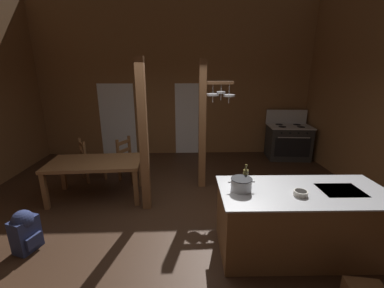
{
  "coord_description": "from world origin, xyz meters",
  "views": [
    {
      "loc": [
        0.19,
        -3.46,
        2.36
      ],
      "look_at": [
        0.34,
        0.69,
        1.14
      ],
      "focal_mm": 23.06,
      "sensor_mm": 36.0,
      "label": 1
    }
  ],
  "objects_px": {
    "dining_table": "(95,166)",
    "backpack": "(25,230)",
    "stockpot_on_counter": "(241,184)",
    "mixing_bowl_on_counter": "(301,193)",
    "ladderback_chair_near_window": "(90,160)",
    "ladderback_chair_by_post": "(129,160)",
    "bottle_tall_on_counter": "(246,177)",
    "kitchen_island": "(300,221)",
    "stove_range": "(288,141)"
  },
  "relations": [
    {
      "from": "dining_table",
      "to": "backpack",
      "type": "bearing_deg",
      "value": -107.73
    },
    {
      "from": "stockpot_on_counter",
      "to": "mixing_bowl_on_counter",
      "type": "height_order",
      "value": "stockpot_on_counter"
    },
    {
      "from": "ladderback_chair_near_window",
      "to": "ladderback_chair_by_post",
      "type": "relative_size",
      "value": 1.0
    },
    {
      "from": "mixing_bowl_on_counter",
      "to": "bottle_tall_on_counter",
      "type": "height_order",
      "value": "bottle_tall_on_counter"
    },
    {
      "from": "kitchen_island",
      "to": "bottle_tall_on_counter",
      "type": "height_order",
      "value": "bottle_tall_on_counter"
    },
    {
      "from": "ladderback_chair_near_window",
      "to": "ladderback_chair_by_post",
      "type": "distance_m",
      "value": 0.86
    },
    {
      "from": "stove_range",
      "to": "backpack",
      "type": "xyz_separation_m",
      "value": [
        -5.09,
        -3.62,
        -0.17
      ]
    },
    {
      "from": "kitchen_island",
      "to": "bottle_tall_on_counter",
      "type": "bearing_deg",
      "value": 164.96
    },
    {
      "from": "stove_range",
      "to": "mixing_bowl_on_counter",
      "type": "relative_size",
      "value": 7.87
    },
    {
      "from": "dining_table",
      "to": "stockpot_on_counter",
      "type": "bearing_deg",
      "value": -33.71
    },
    {
      "from": "ladderback_chair_by_post",
      "to": "backpack",
      "type": "height_order",
      "value": "ladderback_chair_by_post"
    },
    {
      "from": "mixing_bowl_on_counter",
      "to": "bottle_tall_on_counter",
      "type": "bearing_deg",
      "value": 152.18
    },
    {
      "from": "stove_range",
      "to": "mixing_bowl_on_counter",
      "type": "distance_m",
      "value": 4.2
    },
    {
      "from": "stove_range",
      "to": "stockpot_on_counter",
      "type": "relative_size",
      "value": 3.88
    },
    {
      "from": "stove_range",
      "to": "stockpot_on_counter",
      "type": "xyz_separation_m",
      "value": [
        -2.21,
        -3.74,
        0.51
      ]
    },
    {
      "from": "dining_table",
      "to": "mixing_bowl_on_counter",
      "type": "bearing_deg",
      "value": -29.57
    },
    {
      "from": "kitchen_island",
      "to": "backpack",
      "type": "bearing_deg",
      "value": 177.78
    },
    {
      "from": "stove_range",
      "to": "backpack",
      "type": "bearing_deg",
      "value": -144.58
    },
    {
      "from": "dining_table",
      "to": "backpack",
      "type": "xyz_separation_m",
      "value": [
        -0.48,
        -1.49,
        -0.34
      ]
    },
    {
      "from": "kitchen_island",
      "to": "stockpot_on_counter",
      "type": "relative_size",
      "value": 6.41
    },
    {
      "from": "dining_table",
      "to": "bottle_tall_on_counter",
      "type": "bearing_deg",
      "value": -29.98
    },
    {
      "from": "kitchen_island",
      "to": "stove_range",
      "type": "xyz_separation_m",
      "value": [
        1.4,
        3.76,
        0.03
      ]
    },
    {
      "from": "stockpot_on_counter",
      "to": "bottle_tall_on_counter",
      "type": "relative_size",
      "value": 1.19
    },
    {
      "from": "stove_range",
      "to": "ladderback_chair_by_post",
      "type": "distance_m",
      "value": 4.36
    },
    {
      "from": "backpack",
      "to": "bottle_tall_on_counter",
      "type": "distance_m",
      "value": 3.06
    },
    {
      "from": "backpack",
      "to": "mixing_bowl_on_counter",
      "type": "distance_m",
      "value": 3.65
    },
    {
      "from": "kitchen_island",
      "to": "dining_table",
      "type": "xyz_separation_m",
      "value": [
        -3.22,
        1.64,
        0.2
      ]
    },
    {
      "from": "ladderback_chair_near_window",
      "to": "ladderback_chair_by_post",
      "type": "bearing_deg",
      "value": 0.5
    },
    {
      "from": "ladderback_chair_by_post",
      "to": "stove_range",
      "type": "bearing_deg",
      "value": 17.06
    },
    {
      "from": "stove_range",
      "to": "ladderback_chair_near_window",
      "type": "relative_size",
      "value": 1.39
    },
    {
      "from": "stockpot_on_counter",
      "to": "mixing_bowl_on_counter",
      "type": "bearing_deg",
      "value": -12.62
    },
    {
      "from": "ladderback_chair_near_window",
      "to": "bottle_tall_on_counter",
      "type": "bearing_deg",
      "value": -38.09
    },
    {
      "from": "backpack",
      "to": "mixing_bowl_on_counter",
      "type": "height_order",
      "value": "mixing_bowl_on_counter"
    },
    {
      "from": "stockpot_on_counter",
      "to": "ladderback_chair_near_window",
      "type": "bearing_deg",
      "value": 139.06
    },
    {
      "from": "stove_range",
      "to": "dining_table",
      "type": "bearing_deg",
      "value": -155.23
    },
    {
      "from": "ladderback_chair_by_post",
      "to": "mixing_bowl_on_counter",
      "type": "distance_m",
      "value": 3.76
    },
    {
      "from": "dining_table",
      "to": "ladderback_chair_near_window",
      "type": "xyz_separation_m",
      "value": [
        -0.42,
        0.84,
        -0.2
      ]
    },
    {
      "from": "stove_range",
      "to": "dining_table",
      "type": "height_order",
      "value": "stove_range"
    },
    {
      "from": "dining_table",
      "to": "bottle_tall_on_counter",
      "type": "distance_m",
      "value": 2.91
    },
    {
      "from": "bottle_tall_on_counter",
      "to": "backpack",
      "type": "bearing_deg",
      "value": -179.05
    },
    {
      "from": "stockpot_on_counter",
      "to": "bottle_tall_on_counter",
      "type": "xyz_separation_m",
      "value": [
        0.09,
        0.16,
        0.03
      ]
    },
    {
      "from": "stockpot_on_counter",
      "to": "bottle_tall_on_counter",
      "type": "distance_m",
      "value": 0.19
    },
    {
      "from": "dining_table",
      "to": "ladderback_chair_by_post",
      "type": "distance_m",
      "value": 0.98
    },
    {
      "from": "dining_table",
      "to": "mixing_bowl_on_counter",
      "type": "relative_size",
      "value": 10.41
    },
    {
      "from": "kitchen_island",
      "to": "stockpot_on_counter",
      "type": "distance_m",
      "value": 0.97
    },
    {
      "from": "stockpot_on_counter",
      "to": "mixing_bowl_on_counter",
      "type": "relative_size",
      "value": 2.03
    },
    {
      "from": "mixing_bowl_on_counter",
      "to": "bottle_tall_on_counter",
      "type": "distance_m",
      "value": 0.69
    },
    {
      "from": "kitchen_island",
      "to": "mixing_bowl_on_counter",
      "type": "xyz_separation_m",
      "value": [
        -0.11,
        -0.13,
        0.48
      ]
    },
    {
      "from": "ladderback_chair_near_window",
      "to": "stove_range",
      "type": "bearing_deg",
      "value": 14.34
    },
    {
      "from": "dining_table",
      "to": "ladderback_chair_near_window",
      "type": "relative_size",
      "value": 1.84
    }
  ]
}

